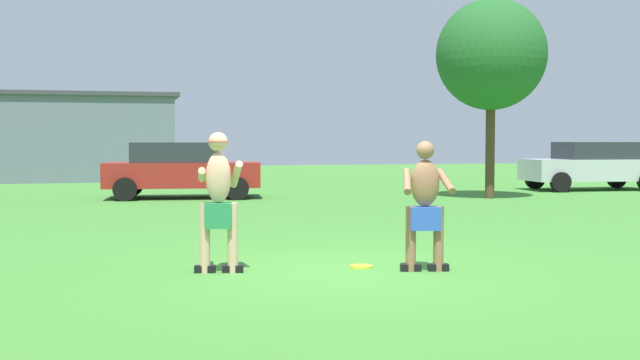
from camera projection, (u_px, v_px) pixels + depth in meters
name	position (u px, v px, depth m)	size (l,w,h in m)	color
ground_plane	(356.00, 271.00, 9.72)	(80.00, 80.00, 0.00)	#428433
player_with_cap	(218.00, 195.00, 9.59)	(0.62, 0.68, 1.76)	black
player_in_blue	(425.00, 203.00, 9.69)	(0.70, 0.65, 1.64)	black
frisbee	(361.00, 266.00, 10.02)	(0.30, 0.30, 0.03)	yellow
car_red_mid_lot	(181.00, 169.00, 21.89)	(4.47, 2.41, 1.58)	maroon
car_silver_far_end	(592.00, 165.00, 25.43)	(4.42, 2.28, 1.58)	silver
outbuilding_behind_lot	(46.00, 137.00, 31.97)	(10.56, 6.14, 3.52)	slate
tree_right_field	(491.00, 55.00, 21.65)	(3.08, 3.08, 5.60)	#4C3823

